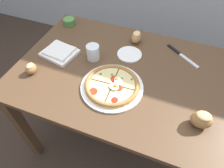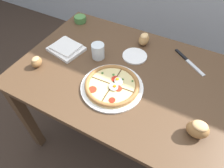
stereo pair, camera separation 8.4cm
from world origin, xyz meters
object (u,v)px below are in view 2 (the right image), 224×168
ramekin_bowl (80,19)px  napkin_folded (66,48)px  dining_table (123,85)px  knife_main (189,62)px  water_glass (98,52)px  side_saucer (134,56)px  bread_piece_near (144,39)px  bread_piece_mid (37,62)px  pizza (112,85)px  bread_piece_far (198,129)px

ramekin_bowl → napkin_folded: (0.11, -0.32, -0.01)m
dining_table → knife_main: 0.42m
water_glass → side_saucer: (0.19, 0.11, -0.04)m
side_saucer → napkin_folded: bearing=-159.6°
bread_piece_near → bread_piece_mid: bread_piece_near is taller
pizza → bread_piece_near: (0.01, 0.43, 0.02)m
bread_piece_far → pizza: bearing=172.0°
pizza → bread_piece_mid: size_ratio=4.58×
napkin_folded → water_glass: (0.21, 0.04, 0.02)m
dining_table → side_saucer: (-0.00, 0.15, 0.12)m
bread_piece_near → side_saucer: size_ratio=0.57×
water_glass → knife_main: bearing=23.2°
ramekin_bowl → napkin_folded: ramekin_bowl is taller
bread_piece_far → bread_piece_near: bearing=132.4°
bread_piece_near → water_glass: size_ratio=0.93×
pizza → bread_piece_far: bearing=-8.0°
ramekin_bowl → water_glass: (0.32, -0.27, 0.02)m
bread_piece_near → water_glass: 0.32m
dining_table → bread_piece_mid: size_ratio=16.72×
napkin_folded → bread_piece_near: size_ratio=2.60×
side_saucer → bread_piece_far: bearing=-37.7°
ramekin_bowl → knife_main: size_ratio=0.41×
pizza → water_glass: size_ratio=3.59×
pizza → napkin_folded: (-0.40, 0.14, -0.00)m
dining_table → bread_piece_mid: 0.53m
pizza → napkin_folded: size_ratio=1.48×
dining_table → knife_main: bearing=39.9°
bread_piece_near → knife_main: (0.31, -0.03, -0.04)m
bread_piece_far → water_glass: bearing=159.4°
ramekin_bowl → side_saucer: (0.51, -0.17, -0.02)m
bread_piece_far → side_saucer: bread_piece_far is taller
bread_piece_near → pizza: bearing=-90.7°
pizza → napkin_folded: bearing=161.4°
ramekin_bowl → bread_piece_near: bread_piece_near is taller
pizza → napkin_folded: pizza is taller
dining_table → bread_piece_mid: (-0.47, -0.20, 0.15)m
ramekin_bowl → side_saucer: ramekin_bowl is taller
pizza → side_saucer: bearing=89.6°
pizza → knife_main: bearing=51.6°
bread_piece_mid → bread_piece_near: bearing=45.9°
knife_main → ramekin_bowl: bearing=-148.2°
pizza → bread_piece_far: bread_piece_far is taller
pizza → ramekin_bowl: bearing=138.3°
pizza → knife_main: pizza is taller
pizza → bread_piece_far: size_ratio=3.28×
pizza → bread_piece_near: size_ratio=3.84×
knife_main → dining_table: bearing=-104.2°
ramekin_bowl → bread_piece_far: bearing=-28.3°
pizza → bread_piece_far: 0.46m
knife_main → side_saucer: (-0.31, -0.11, 0.00)m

